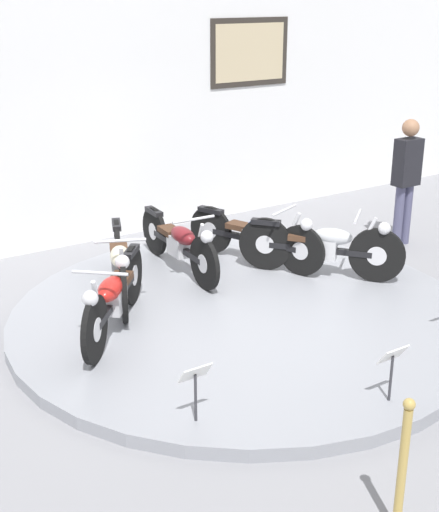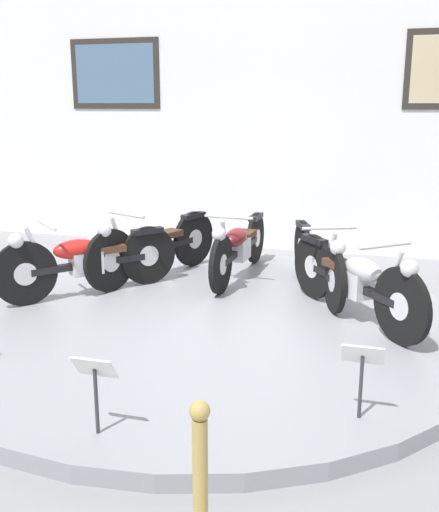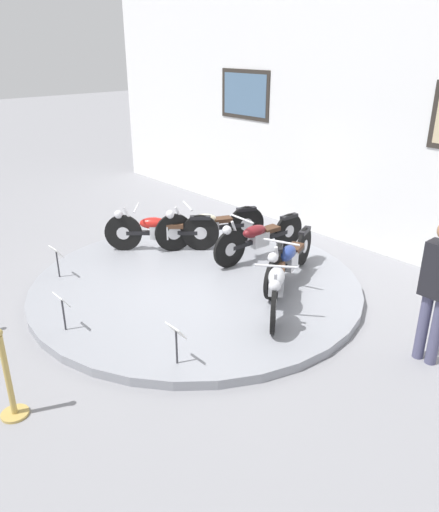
{
  "view_description": "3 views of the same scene",
  "coord_description": "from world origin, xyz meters",
  "px_view_note": "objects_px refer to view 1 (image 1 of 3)",
  "views": [
    {
      "loc": [
        -4.05,
        -5.76,
        3.38
      ],
      "look_at": [
        -0.29,
        0.02,
        0.81
      ],
      "focal_mm": 50.0,
      "sensor_mm": 36.0,
      "label": 1
    },
    {
      "loc": [
        1.62,
        -5.12,
        2.09
      ],
      "look_at": [
        0.1,
        0.19,
        0.67
      ],
      "focal_mm": 42.0,
      "sensor_mm": 36.0,
      "label": 2
    },
    {
      "loc": [
        5.43,
        -4.34,
        3.53
      ],
      "look_at": [
        0.29,
        0.22,
        0.57
      ],
      "focal_mm": 35.0,
      "sensor_mm": 36.0,
      "label": 3
    }
  ],
  "objects_px": {
    "motorcycle_red": "(114,296)",
    "motorcycle_maroon": "(179,242)",
    "motorcycle_cream": "(120,263)",
    "info_placard_front_left": "(195,381)",
    "stanchion_post_left_of_entry": "(400,490)",
    "visitor_standing": "(406,174)",
    "motorcycle_blue": "(257,235)",
    "motorcycle_silver": "(323,245)",
    "info_placard_front_centre": "(392,362)"
  },
  "relations": [
    {
      "from": "visitor_standing",
      "to": "info_placard_front_centre",
      "type": "bearing_deg",
      "value": -137.73
    },
    {
      "from": "motorcycle_red",
      "to": "stanchion_post_left_of_entry",
      "type": "bearing_deg",
      "value": -83.88
    },
    {
      "from": "info_placard_front_centre",
      "to": "stanchion_post_left_of_entry",
      "type": "relative_size",
      "value": 0.5
    },
    {
      "from": "motorcycle_cream",
      "to": "stanchion_post_left_of_entry",
      "type": "distance_m",
      "value": 4.28
    },
    {
      "from": "info_placard_front_left",
      "to": "motorcycle_blue",
      "type": "bearing_deg",
      "value": 46.29
    },
    {
      "from": "info_placard_front_left",
      "to": "motorcycle_silver",
      "type": "bearing_deg",
      "value": 32.17
    },
    {
      "from": "motorcycle_red",
      "to": "motorcycle_maroon",
      "type": "xyz_separation_m",
      "value": [
        1.38,
        1.06,
        -0.01
      ]
    },
    {
      "from": "motorcycle_cream",
      "to": "motorcycle_maroon",
      "type": "distance_m",
      "value": 0.99
    },
    {
      "from": "visitor_standing",
      "to": "motorcycle_cream",
      "type": "bearing_deg",
      "value": 177.07
    },
    {
      "from": "info_placard_front_centre",
      "to": "visitor_standing",
      "type": "xyz_separation_m",
      "value": [
        3.3,
        3.0,
        0.52
      ]
    },
    {
      "from": "motorcycle_red",
      "to": "visitor_standing",
      "type": "xyz_separation_m",
      "value": [
        4.68,
        0.54,
        0.5
      ]
    },
    {
      "from": "motorcycle_red",
      "to": "stanchion_post_left_of_entry",
      "type": "xyz_separation_m",
      "value": [
        0.38,
        -3.52,
        -0.17
      ]
    },
    {
      "from": "motorcycle_maroon",
      "to": "info_placard_front_left",
      "type": "xyz_separation_m",
      "value": [
        -1.53,
        -2.89,
        -0.01
      ]
    },
    {
      "from": "motorcycle_red",
      "to": "motorcycle_cream",
      "type": "height_order",
      "value": "motorcycle_cream"
    },
    {
      "from": "motorcycle_cream",
      "to": "motorcycle_silver",
      "type": "bearing_deg",
      "value": -18.14
    },
    {
      "from": "info_placard_front_left",
      "to": "info_placard_front_centre",
      "type": "bearing_deg",
      "value": -22.48
    },
    {
      "from": "motorcycle_red",
      "to": "motorcycle_blue",
      "type": "height_order",
      "value": "motorcycle_red"
    },
    {
      "from": "motorcycle_cream",
      "to": "motorcycle_silver",
      "type": "relative_size",
      "value": 1.19
    },
    {
      "from": "info_placard_front_centre",
      "to": "motorcycle_blue",
      "type": "bearing_deg",
      "value": 73.7
    },
    {
      "from": "motorcycle_red",
      "to": "stanchion_post_left_of_entry",
      "type": "height_order",
      "value": "stanchion_post_left_of_entry"
    },
    {
      "from": "motorcycle_red",
      "to": "motorcycle_silver",
      "type": "distance_m",
      "value": 2.75
    },
    {
      "from": "motorcycle_red",
      "to": "motorcycle_cream",
      "type": "xyz_separation_m",
      "value": [
        0.44,
        0.76,
        0.01
      ]
    },
    {
      "from": "stanchion_post_left_of_entry",
      "to": "motorcycle_silver",
      "type": "bearing_deg",
      "value": 55.93
    },
    {
      "from": "motorcycle_maroon",
      "to": "stanchion_post_left_of_entry",
      "type": "relative_size",
      "value": 1.93
    },
    {
      "from": "motorcycle_cream",
      "to": "motorcycle_maroon",
      "type": "relative_size",
      "value": 0.96
    },
    {
      "from": "info_placard_front_left",
      "to": "motorcycle_cream",
      "type": "bearing_deg",
      "value": 77.18
    },
    {
      "from": "motorcycle_maroon",
      "to": "info_placard_front_left",
      "type": "bearing_deg",
      "value": -117.84
    },
    {
      "from": "motorcycle_cream",
      "to": "info_placard_front_left",
      "type": "distance_m",
      "value": 2.65
    },
    {
      "from": "motorcycle_maroon",
      "to": "stanchion_post_left_of_entry",
      "type": "xyz_separation_m",
      "value": [
        -1.0,
        -4.58,
        -0.16
      ]
    },
    {
      "from": "motorcycle_cream",
      "to": "motorcycle_red",
      "type": "bearing_deg",
      "value": -119.97
    },
    {
      "from": "info_placard_front_centre",
      "to": "stanchion_post_left_of_entry",
      "type": "distance_m",
      "value": 1.46
    },
    {
      "from": "motorcycle_blue",
      "to": "info_placard_front_centre",
      "type": "relative_size",
      "value": 3.64
    },
    {
      "from": "motorcycle_blue",
      "to": "visitor_standing",
      "type": "bearing_deg",
      "value": -5.17
    },
    {
      "from": "motorcycle_silver",
      "to": "visitor_standing",
      "type": "bearing_deg",
      "value": 15.71
    },
    {
      "from": "motorcycle_blue",
      "to": "motorcycle_red",
      "type": "bearing_deg",
      "value": -161.95
    },
    {
      "from": "motorcycle_silver",
      "to": "info_placard_front_left",
      "type": "height_order",
      "value": "motorcycle_silver"
    },
    {
      "from": "motorcycle_red",
      "to": "visitor_standing",
      "type": "distance_m",
      "value": 4.74
    },
    {
      "from": "motorcycle_cream",
      "to": "stanchion_post_left_of_entry",
      "type": "height_order",
      "value": "stanchion_post_left_of_entry"
    },
    {
      "from": "stanchion_post_left_of_entry",
      "to": "motorcycle_maroon",
      "type": "bearing_deg",
      "value": 77.7
    },
    {
      "from": "motorcycle_silver",
      "to": "info_placard_front_left",
      "type": "distance_m",
      "value": 3.43
    },
    {
      "from": "motorcycle_maroon",
      "to": "motorcycle_silver",
      "type": "relative_size",
      "value": 1.25
    },
    {
      "from": "motorcycle_cream",
      "to": "visitor_standing",
      "type": "bearing_deg",
      "value": -2.93
    },
    {
      "from": "motorcycle_maroon",
      "to": "motorcycle_silver",
      "type": "distance_m",
      "value": 1.74
    },
    {
      "from": "info_placard_front_centre",
      "to": "motorcycle_red",
      "type": "bearing_deg",
      "value": 119.25
    },
    {
      "from": "motorcycle_blue",
      "to": "info_placard_front_centre",
      "type": "xyz_separation_m",
      "value": [
        -0.94,
        -3.22,
        -0.01
      ]
    },
    {
      "from": "motorcycle_red",
      "to": "motorcycle_maroon",
      "type": "bearing_deg",
      "value": 37.7
    },
    {
      "from": "motorcycle_silver",
      "to": "motorcycle_red",
      "type": "bearing_deg",
      "value": 180.0
    },
    {
      "from": "motorcycle_blue",
      "to": "stanchion_post_left_of_entry",
      "type": "distance_m",
      "value": 4.69
    },
    {
      "from": "info_placard_front_left",
      "to": "motorcycle_maroon",
      "type": "bearing_deg",
      "value": 62.16
    },
    {
      "from": "motorcycle_blue",
      "to": "info_placard_front_left",
      "type": "bearing_deg",
      "value": -133.71
    }
  ]
}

